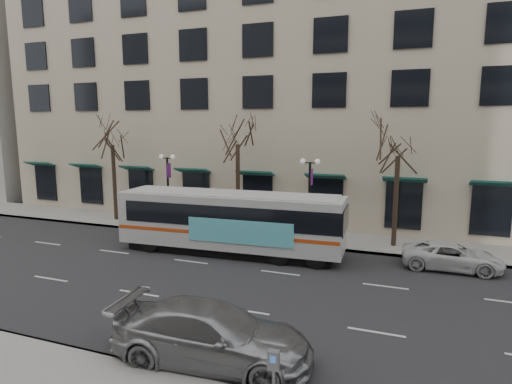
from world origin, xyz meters
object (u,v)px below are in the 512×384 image
at_px(silver_car, 212,334).
at_px(city_bus, 231,220).
at_px(tree_far_mid, 238,130).
at_px(lamp_post_right, 310,196).
at_px(lamp_post_left, 168,187).
at_px(tree_far_left, 112,132).
at_px(tree_far_right, 399,139).
at_px(white_pickup, 452,256).
at_px(pay_station, 274,364).

bearing_deg(silver_car, city_bus, 16.17).
relative_size(tree_far_mid, lamp_post_right, 1.64).
xyz_separation_m(lamp_post_left, silver_car, (10.39, -14.22, -2.03)).
height_order(lamp_post_left, city_bus, lamp_post_left).
relative_size(tree_far_left, tree_far_mid, 0.98).
distance_m(tree_far_right, lamp_post_left, 15.40).
relative_size(tree_far_left, tree_far_right, 1.03).
distance_m(lamp_post_left, silver_car, 17.73).
bearing_deg(tree_far_right, lamp_post_right, -173.15).
bearing_deg(tree_far_right, silver_car, -107.25).
xyz_separation_m(tree_far_right, silver_car, (-4.60, -14.82, -5.51)).
xyz_separation_m(lamp_post_right, white_pickup, (7.95, -2.27, -2.28)).
bearing_deg(city_bus, tree_far_right, 23.45).
bearing_deg(pay_station, tree_far_left, 132.12).
height_order(silver_car, white_pickup, silver_car).
bearing_deg(white_pickup, tree_far_mid, 76.84).
distance_m(lamp_post_left, city_bus, 7.48).
xyz_separation_m(tree_far_mid, lamp_post_right, (5.01, -0.60, -3.96)).
relative_size(tree_far_left, white_pickup, 1.74).
bearing_deg(city_bus, tree_far_left, 156.11).
distance_m(tree_far_left, white_pickup, 23.91).
height_order(lamp_post_left, pay_station, lamp_post_left).
distance_m(silver_car, pay_station, 2.74).
height_order(tree_far_right, pay_station, tree_far_right).
relative_size(tree_far_left, pay_station, 6.08).
relative_size(city_bus, silver_car, 2.07).
relative_size(silver_car, white_pickup, 1.31).
height_order(tree_far_mid, silver_car, tree_far_mid).
height_order(tree_far_left, silver_car, tree_far_left).
bearing_deg(tree_far_right, tree_far_mid, 180.00).
relative_size(tree_far_right, silver_car, 1.29).
bearing_deg(tree_far_mid, tree_far_left, -180.00).
bearing_deg(tree_far_mid, tree_far_right, -0.00).
bearing_deg(lamp_post_right, city_bus, -134.04).
distance_m(tree_far_mid, silver_car, 16.87).
bearing_deg(tree_far_left, tree_far_mid, 0.00).
xyz_separation_m(tree_far_right, lamp_post_right, (-4.99, -0.60, -3.48)).
distance_m(tree_far_mid, city_bus, 6.76).
xyz_separation_m(tree_far_left, white_pickup, (22.96, -2.87, -6.03)).
xyz_separation_m(tree_far_left, silver_car, (15.40, -14.82, -5.79)).
bearing_deg(lamp_post_left, city_bus, -30.04).
height_order(lamp_post_left, white_pickup, lamp_post_left).
xyz_separation_m(tree_far_left, lamp_post_left, (5.01, -0.60, -3.75)).
distance_m(tree_far_left, pay_station, 24.64).
bearing_deg(silver_car, tree_far_right, -21.80).
relative_size(tree_far_right, lamp_post_left, 1.55).
height_order(tree_far_mid, white_pickup, tree_far_mid).
xyz_separation_m(tree_far_mid, lamp_post_left, (-4.99, -0.60, -3.96)).
relative_size(tree_far_right, white_pickup, 1.68).
bearing_deg(pay_station, tree_far_right, 76.49).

